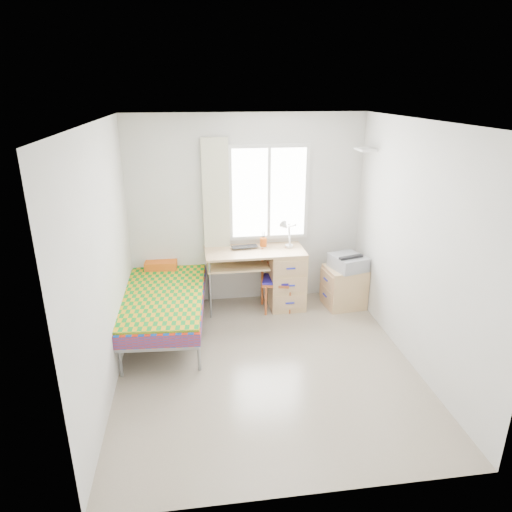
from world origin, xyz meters
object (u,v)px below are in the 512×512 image
Objects in this scene: bed at (163,294)px; printer at (348,262)px; cabinet at (344,287)px; desk at (281,275)px; chair at (276,276)px.

bed reaches higher than printer.
cabinet is 0.38m from printer.
chair is at bearing -138.79° from desk.
cabinet is (2.45, 0.26, -0.17)m from bed.
bed is 1.63m from desk.
chair is (1.50, 0.34, 0.02)m from bed.
chair is (-0.08, -0.07, 0.03)m from desk.
cabinet is at bearing 9.70° from bed.
desk is at bearing 54.86° from chair.
printer is (0.02, -0.03, 0.38)m from cabinet.
chair is 1.48× the size of cabinet.
chair is at bearing 16.28° from bed.
printer is at bearing 7.09° from chair.
chair is 1.00m from printer.
bed reaches higher than cabinet.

